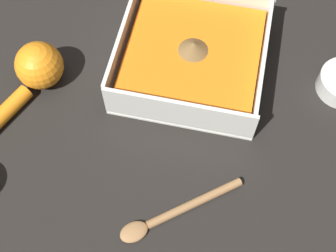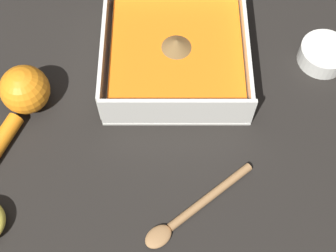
# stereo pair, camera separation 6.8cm
# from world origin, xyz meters

# --- Properties ---
(ground_plane) EXTENTS (4.00, 4.00, 0.00)m
(ground_plane) POSITION_xyz_m (0.00, 0.00, 0.00)
(ground_plane) COLOR black
(square_dish) EXTENTS (0.23, 0.23, 0.07)m
(square_dish) POSITION_xyz_m (-0.00, -0.01, 0.03)
(square_dish) COLOR silver
(square_dish) RESTS_ON ground_plane
(lemon_squeezer) EXTENTS (0.11, 0.18, 0.07)m
(lemon_squeezer) POSITION_xyz_m (-0.23, -0.09, 0.03)
(lemon_squeezer) COLOR orange
(lemon_squeezer) RESTS_ON ground_plane
(wooden_spoon) EXTENTS (0.16, 0.13, 0.01)m
(wooden_spoon) POSITION_xyz_m (0.02, -0.26, 0.01)
(wooden_spoon) COLOR olive
(wooden_spoon) RESTS_ON ground_plane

